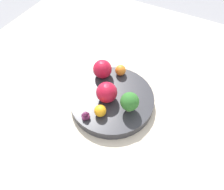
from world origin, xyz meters
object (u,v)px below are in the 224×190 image
object	(u,v)px
bowl	(112,100)
grape_cluster	(86,116)
orange_back	(120,70)
apple_red	(102,69)
orange_front	(100,111)
broccoli	(130,102)
apple_green	(107,92)

from	to	relation	value
bowl	grape_cluster	xyz separation A→B (m)	(-0.03, -0.10, 0.02)
grape_cluster	bowl	bearing A→B (deg)	73.07
orange_back	grape_cluster	xyz separation A→B (m)	(-0.01, -0.20, -0.01)
apple_red	orange_front	bearing A→B (deg)	-63.35
orange_front	broccoli	bearing A→B (deg)	38.40
bowl	orange_back	bearing A→B (deg)	102.06
bowl	grape_cluster	world-z (taller)	grape_cluster
bowl	apple_red	world-z (taller)	apple_red
broccoli	grape_cluster	size ratio (longest dim) A/B	2.45
apple_red	orange_front	xyz separation A→B (m)	(0.07, -0.14, -0.01)
apple_red	apple_green	world-z (taller)	apple_green
broccoli	orange_front	size ratio (longest dim) A/B	1.92
apple_green	orange_front	size ratio (longest dim) A/B	1.81
grape_cluster	broccoli	bearing A→B (deg)	40.76
bowl	orange_back	world-z (taller)	orange_back
broccoli	apple_green	world-z (taller)	broccoli
bowl	grape_cluster	distance (m)	0.11
orange_front	grape_cluster	world-z (taller)	orange_front
bowl	apple_red	bearing A→B (deg)	137.03
apple_red	orange_back	world-z (taller)	apple_red
broccoli	orange_back	size ratio (longest dim) A/B	1.89
bowl	orange_front	xyz separation A→B (m)	(-0.00, -0.07, 0.03)
broccoli	apple_red	size ratio (longest dim) A/B	1.10
apple_red	grape_cluster	distance (m)	0.17
broccoli	grape_cluster	distance (m)	0.13
orange_back	grape_cluster	bearing A→B (deg)	-92.73
broccoli	apple_red	world-z (taller)	broccoli
apple_green	bowl	bearing A→B (deg)	52.41
bowl	apple_red	size ratio (longest dim) A/B	4.27
grape_cluster	apple_green	bearing A→B (deg)	76.92
bowl	broccoli	distance (m)	0.09
apple_green	orange_back	xyz separation A→B (m)	(-0.01, 0.11, -0.01)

